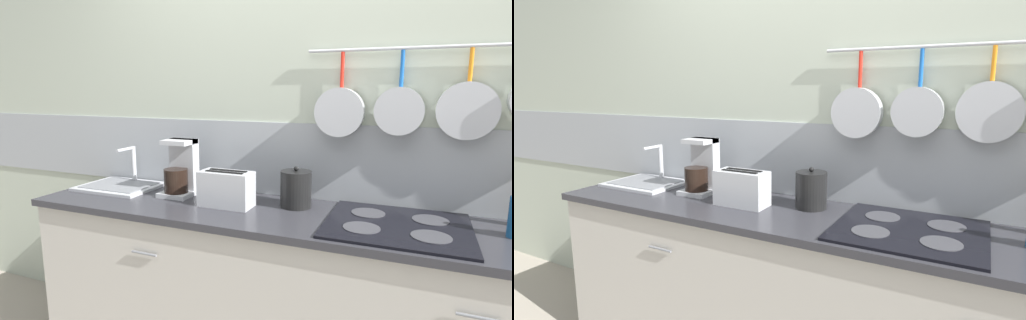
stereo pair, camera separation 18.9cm
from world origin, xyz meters
TOP-DOWN VIEW (x-y plane):
  - wall_back at (0.01, 0.33)m, footprint 7.20×0.16m
  - cabinet_base at (0.00, -0.00)m, footprint 2.80×0.56m
  - countertop at (0.00, 0.00)m, footprint 2.84×0.58m
  - sink_basin at (-1.16, 0.10)m, footprint 0.44×0.35m
  - coffee_maker at (-0.73, 0.10)m, footprint 0.17×0.19m
  - toaster at (-0.40, 0.00)m, footprint 0.28×0.13m
  - kettle at (-0.08, 0.12)m, footprint 0.15×0.15m
  - cooktop at (0.41, 0.01)m, footprint 0.59×0.54m

SIDE VIEW (x-z plane):
  - cabinet_base at x=0.00m, z-range 0.00..0.86m
  - countertop at x=0.00m, z-range 0.86..0.89m
  - cooktop at x=0.41m, z-range 0.89..0.91m
  - sink_basin at x=-1.16m, z-range 0.80..1.03m
  - toaster at x=-0.40m, z-range 0.89..1.07m
  - kettle at x=-0.08m, z-range 0.88..1.09m
  - coffee_maker at x=-0.73m, z-range 0.87..1.17m
  - wall_back at x=0.01m, z-range -0.03..2.57m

